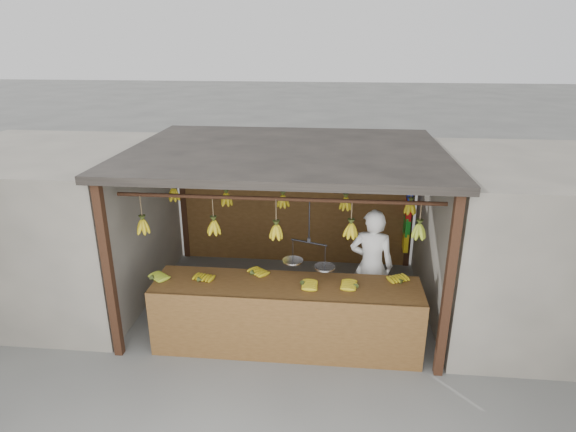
# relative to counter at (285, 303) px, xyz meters

# --- Properties ---
(ground) EXTENTS (80.00, 80.00, 0.00)m
(ground) POSITION_rel_counter_xyz_m (-0.12, 1.23, -0.70)
(ground) COLOR #5B5B57
(stall) EXTENTS (4.30, 3.30, 2.40)m
(stall) POSITION_rel_counter_xyz_m (-0.12, 1.56, 1.27)
(stall) COLOR black
(stall) RESTS_ON ground
(neighbor_left) EXTENTS (3.00, 3.00, 2.30)m
(neighbor_left) POSITION_rel_counter_xyz_m (-3.72, 1.23, 0.45)
(neighbor_left) COLOR slate
(neighbor_left) RESTS_ON ground
(neighbor_right) EXTENTS (3.00, 3.00, 2.30)m
(neighbor_right) POSITION_rel_counter_xyz_m (3.48, 1.23, 0.45)
(neighbor_right) COLOR slate
(neighbor_right) RESTS_ON ground
(counter) EXTENTS (3.55, 0.78, 0.96)m
(counter) POSITION_rel_counter_xyz_m (0.00, 0.00, 0.00)
(counter) COLOR #57391A
(counter) RESTS_ON ground
(hanging_bananas) EXTENTS (3.62, 2.26, 0.37)m
(hanging_bananas) POSITION_rel_counter_xyz_m (-0.11, 1.23, 0.91)
(hanging_bananas) COLOR #B09812
(hanging_bananas) RESTS_ON ground
(balance_scale) EXTENTS (0.67, 0.40, 0.87)m
(balance_scale) POSITION_rel_counter_xyz_m (0.27, 0.23, 0.50)
(balance_scale) COLOR black
(balance_scale) RESTS_ON ground
(vendor) EXTENTS (0.65, 0.47, 1.67)m
(vendor) POSITION_rel_counter_xyz_m (1.12, 0.90, 0.13)
(vendor) COLOR white
(vendor) RESTS_ON ground
(bag_bundles) EXTENTS (0.08, 0.26, 1.27)m
(bag_bundles) POSITION_rel_counter_xyz_m (1.82, 2.58, 0.27)
(bag_bundles) COLOR #1426BF
(bag_bundles) RESTS_ON ground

